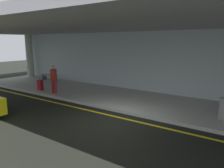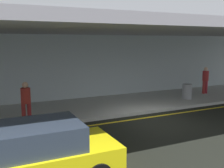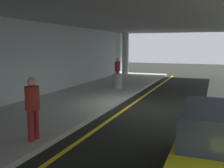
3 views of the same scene
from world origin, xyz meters
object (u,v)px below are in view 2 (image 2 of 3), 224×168
car_yellow_taxi (34,156)px  trash_bin_steel (187,91)px  person_waiting_for_ride (205,78)px  traveler_with_luggage (26,100)px

car_yellow_taxi → trash_bin_steel: car_yellow_taxi is taller
person_waiting_for_ride → trash_bin_steel: person_waiting_for_ride is taller
car_yellow_taxi → person_waiting_for_ride: 13.24m
person_waiting_for_ride → trash_bin_steel: size_ratio=1.98×
car_yellow_taxi → trash_bin_steel: (9.52, 5.62, -0.14)m
trash_bin_steel → car_yellow_taxi: bearing=-149.4°
traveler_with_luggage → trash_bin_steel: 9.10m
car_yellow_taxi → trash_bin_steel: 11.06m
car_yellow_taxi → traveler_with_luggage: traveler_with_luggage is taller
traveler_with_luggage → person_waiting_for_ride: size_ratio=1.00×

